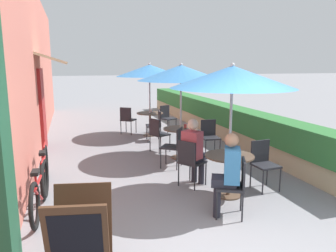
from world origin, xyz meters
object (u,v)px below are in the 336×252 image
(cafe_chair_far_right, at_px, (127,118))
(cafe_chair_near_back, at_px, (263,161))
(bicycle_leaning, at_px, (40,190))
(seated_patron_near_right, at_px, (228,171))
(patio_umbrella_near, at_px, (232,77))
(cafe_chair_far_back, at_px, (156,123))
(seated_patron_near_left, at_px, (194,149))
(coffee_cup_near, at_px, (235,153))
(cafe_chair_far_left, at_px, (167,116))
(cafe_chair_mid_right, at_px, (158,132))
(cafe_chair_near_left, at_px, (190,159))
(patio_table_near, at_px, (229,166))
(patio_umbrella_far, at_px, (149,71))
(cafe_chair_mid_left, at_px, (210,135))
(bicycle_second, at_px, (45,170))
(patio_table_far, at_px, (150,119))
(coffee_cup_far, at_px, (152,111))
(cafe_chair_near_right, at_px, (235,183))
(patio_umbrella_mid, at_px, (181,73))
(cafe_chair_mid_back, at_px, (175,144))
(coffee_cup_mid, at_px, (185,126))
(menu_board, at_px, (80,235))
(patio_table_mid, at_px, (181,136))

(cafe_chair_far_right, bearing_deg, cafe_chair_near_back, -37.37)
(bicycle_leaning, bearing_deg, seated_patron_near_right, -16.18)
(patio_umbrella_near, distance_m, bicycle_leaning, 3.45)
(cafe_chair_far_back, bearing_deg, bicycle_leaning, 150.89)
(seated_patron_near_left, bearing_deg, seated_patron_near_right, -32.70)
(patio_umbrella_near, distance_m, coffee_cup_near, 1.25)
(cafe_chair_far_left, bearing_deg, cafe_chair_mid_right, 44.60)
(cafe_chair_near_left, bearing_deg, patio_table_near, 5.82)
(cafe_chair_mid_right, relative_size, patio_umbrella_far, 0.39)
(seated_patron_near_right, xyz_separation_m, patio_umbrella_far, (0.22, 5.69, 1.32))
(cafe_chair_mid_left, relative_size, patio_umbrella_far, 0.39)
(patio_table_near, distance_m, bicycle_second, 3.27)
(patio_table_far, bearing_deg, patio_umbrella_far, 0.00)
(coffee_cup_far, bearing_deg, coffee_cup_near, -88.70)
(seated_patron_near_right, bearing_deg, patio_umbrella_near, -2.70)
(cafe_chair_mid_right, xyz_separation_m, bicycle_leaning, (-2.59, -2.78, -0.17))
(patio_table_near, relative_size, seated_patron_near_left, 0.66)
(bicycle_second, bearing_deg, cafe_chair_near_back, -18.00)
(cafe_chair_near_right, distance_m, patio_umbrella_mid, 3.46)
(patio_table_far, bearing_deg, cafe_chair_mid_back, -94.46)
(cafe_chair_mid_back, bearing_deg, cafe_chair_near_left, -149.53)
(patio_table_far, xyz_separation_m, cafe_chair_far_back, (-0.01, -0.75, -0.02))
(patio_umbrella_near, xyz_separation_m, cafe_chair_far_back, (-0.15, 4.28, -1.49))
(cafe_chair_mid_left, height_order, coffee_cup_mid, cafe_chair_mid_left)
(patio_table_near, relative_size, patio_table_far, 1.00)
(seated_patron_near_left, height_order, patio_table_far, seated_patron_near_left)
(coffee_cup_far, bearing_deg, patio_umbrella_mid, -89.80)
(seated_patron_near_right, height_order, bicycle_leaning, seated_patron_near_right)
(seated_patron_near_left, distance_m, cafe_chair_mid_left, 2.10)
(cafe_chair_near_left, xyz_separation_m, menu_board, (-2.00, -2.06, -0.06))
(patio_umbrella_near, xyz_separation_m, cafe_chair_near_left, (-0.48, 0.58, -1.49))
(coffee_cup_near, distance_m, cafe_chair_mid_back, 1.88)
(patio_table_mid, relative_size, menu_board, 0.89)
(cafe_chair_near_back, xyz_separation_m, patio_table_mid, (-0.78, 2.28, 0.02))
(bicycle_leaning, bearing_deg, coffee_cup_far, 61.93)
(patio_table_near, height_order, patio_umbrella_far, patio_umbrella_far)
(coffee_cup_mid, xyz_separation_m, cafe_chair_far_left, (0.43, 2.97, -0.25))
(patio_table_near, bearing_deg, cafe_chair_mid_right, 97.98)
(cafe_chair_near_right, height_order, menu_board, menu_board)
(coffee_cup_mid, relative_size, patio_umbrella_far, 0.04)
(seated_patron_near_left, bearing_deg, patio_table_mid, 134.75)
(cafe_chair_far_right, bearing_deg, patio_table_mid, -39.47)
(bicycle_second, bearing_deg, seated_patron_near_right, -37.13)
(patio_umbrella_mid, distance_m, patio_umbrella_far, 2.63)
(patio_table_mid, distance_m, patio_table_far, 2.63)
(bicycle_leaning, bearing_deg, cafe_chair_near_left, 10.09)
(cafe_chair_near_back, bearing_deg, cafe_chair_mid_left, -93.29)
(seated_patron_near_left, height_order, cafe_chair_mid_right, seated_patron_near_left)
(cafe_chair_mid_left, relative_size, cafe_chair_far_left, 1.00)
(cafe_chair_mid_left, height_order, coffee_cup_far, cafe_chair_mid_left)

